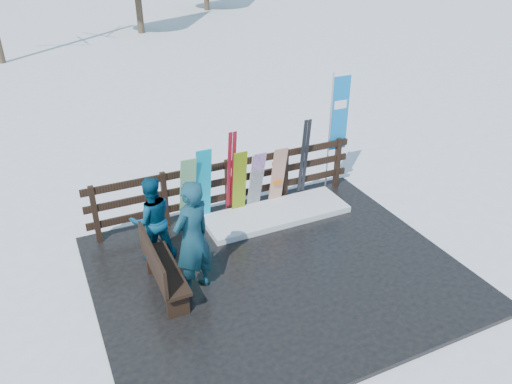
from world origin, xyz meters
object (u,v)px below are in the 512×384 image
snowboard_0 (203,186)px  rental_flag (337,118)px  snowboard_4 (256,182)px  snowboard_5 (278,177)px  bench (160,267)px  person_front (192,239)px  person_back (152,219)px  snowboard_2 (239,184)px  snowboard_1 (188,192)px  snowboard_3 (257,181)px

snowboard_0 → rental_flag: size_ratio=0.63×
snowboard_0 → snowboard_4: 1.12m
snowboard_5 → rental_flag: 1.81m
snowboard_5 → bench: bearing=-149.5°
snowboard_0 → snowboard_5: size_ratio=1.20×
person_front → person_back: person_front is taller
bench → snowboard_5: bearing=30.5°
snowboard_4 → person_back: (-2.29, -0.71, 0.12)m
person_back → bench: bearing=81.8°
snowboard_0 → snowboard_2: snowboard_0 is taller
bench → person_back: size_ratio=0.96×
snowboard_0 → snowboard_4: bearing=0.0°
snowboard_5 → person_front: 3.07m
rental_flag → person_back: (-4.31, -0.98, -0.82)m
snowboard_0 → snowboard_1: snowboard_0 is taller
snowboard_4 → rental_flag: size_ratio=0.52×
snowboard_1 → snowboard_5: 1.92m
bench → rental_flag: bearing=24.1°
snowboard_4 → snowboard_5: 0.49m
snowboard_4 → person_front: 2.70m
rental_flag → snowboard_4: bearing=-172.4°
snowboard_4 → person_front: (-1.94, -1.85, 0.32)m
snowboard_3 → snowboard_5: (0.48, -0.00, -0.00)m
person_back → snowboard_1: bearing=-140.2°
bench → snowboard_1: snowboard_1 is taller
snowboard_5 → rental_flag: bearing=10.0°
snowboard_5 → snowboard_0: bearing=180.0°
snowboard_3 → person_back: 2.42m
person_back → snowboard_4: bearing=-162.1°
snowboard_2 → bench: bearing=-140.4°
snowboard_1 → snowboard_4: (1.42, 0.00, -0.11)m
snowboard_1 → snowboard_4: snowboard_1 is taller
bench → snowboard_5: (2.95, 1.74, 0.16)m
person_front → snowboard_3: bearing=-162.4°
snowboard_2 → snowboard_3: bearing=-0.0°
bench → snowboard_4: (2.45, 1.74, 0.14)m
bench → snowboard_5: snowboard_5 is taller
snowboard_0 → snowboard_2: 0.76m
snowboard_3 → snowboard_5: bearing=-0.0°
snowboard_0 → snowboard_3: (1.12, 0.00, -0.13)m
rental_flag → person_back: bearing=-167.2°
bench → snowboard_4: snowboard_4 is taller
rental_flag → person_front: rental_flag is taller
snowboard_3 → snowboard_0: bearing=180.0°
bench → snowboard_0: size_ratio=0.91×
snowboard_4 → person_front: size_ratio=0.69×
snowboard_4 → snowboard_5: snowboard_5 is taller
bench → snowboard_2: (2.09, 1.74, 0.19)m
snowboard_5 → person_front: bearing=-142.8°
snowboard_2 → snowboard_3: 0.38m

